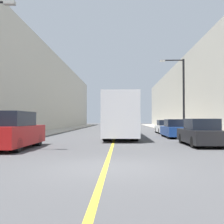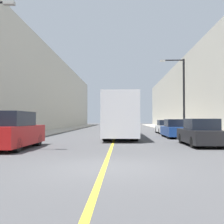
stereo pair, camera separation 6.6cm
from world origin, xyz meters
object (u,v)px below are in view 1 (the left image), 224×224
(bus, at_px, (121,116))
(street_lamp_right, at_px, (182,91))
(car_right_far, at_px, (165,127))
(car_right_near, at_px, (201,134))
(car_right_mid, at_px, (175,129))
(parked_suv_left, at_px, (12,132))

(bus, relative_size, street_lamp_right, 1.51)
(car_right_far, height_order, street_lamp_right, street_lamp_right)
(bus, height_order, car_right_far, bus)
(car_right_near, xyz_separation_m, street_lamp_right, (1.25, 10.04, 3.52))
(car_right_near, distance_m, car_right_mid, 6.69)
(parked_suv_left, xyz_separation_m, car_right_mid, (10.14, 8.67, -0.20))
(bus, relative_size, car_right_near, 2.47)
(bus, bearing_deg, car_right_near, -54.85)
(car_right_mid, bearing_deg, bus, -178.61)
(car_right_mid, relative_size, street_lamp_right, 0.63)
(car_right_near, bearing_deg, parked_suv_left, -169.01)
(car_right_mid, bearing_deg, car_right_far, 87.99)
(bus, xyz_separation_m, car_right_near, (4.63, -6.57, -1.12))
(car_right_near, distance_m, car_right_far, 12.96)
(bus, distance_m, parked_suv_left, 10.26)
(bus, height_order, car_right_mid, bus)
(parked_suv_left, bearing_deg, car_right_mid, 40.53)
(bus, relative_size, car_right_mid, 2.42)
(car_right_near, height_order, street_lamp_right, street_lamp_right)
(bus, height_order, parked_suv_left, bus)
(street_lamp_right, bearing_deg, car_right_far, 110.64)
(parked_suv_left, bearing_deg, car_right_near, 10.99)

